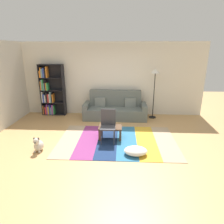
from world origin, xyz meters
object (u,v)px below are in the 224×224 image
object	(u,v)px
couch	(115,109)
standing_lamp	(155,78)
folding_chair	(108,123)
pouf	(136,151)
bookshelf	(50,92)
coffee_table	(110,129)
dog	(38,145)
tv_remote	(114,127)

from	to	relation	value
couch	standing_lamp	distance (m)	1.81
couch	folding_chair	distance (m)	1.95
pouf	bookshelf	bearing A→B (deg)	136.35
coffee_table	standing_lamp	world-z (taller)	standing_lamp
dog	tv_remote	world-z (taller)	dog
coffee_table	dog	bearing A→B (deg)	-155.16
standing_lamp	dog	bearing A→B (deg)	-140.14
pouf	dog	bearing A→B (deg)	178.22
coffee_table	dog	size ratio (longest dim) A/B	1.64
coffee_table	tv_remote	size ratio (longest dim) A/B	4.33
bookshelf	standing_lamp	distance (m)	3.93
pouf	tv_remote	distance (m)	1.06
bookshelf	dog	xyz separation A→B (m)	(0.67, -2.86, -0.73)
pouf	tv_remote	size ratio (longest dim) A/B	3.73
folding_chair	pouf	bearing A→B (deg)	-29.61
bookshelf	folding_chair	distance (m)	3.27
bookshelf	standing_lamp	world-z (taller)	bookshelf
couch	coffee_table	xyz separation A→B (m)	(-0.07, -1.77, -0.05)
pouf	dog	size ratio (longest dim) A/B	1.41
pouf	tv_remote	bearing A→B (deg)	122.42
bookshelf	coffee_table	world-z (taller)	bookshelf
couch	bookshelf	bearing A→B (deg)	173.49
folding_chair	coffee_table	bearing A→B (deg)	89.37
coffee_table	bookshelf	bearing A→B (deg)	139.66
standing_lamp	folding_chair	size ratio (longest dim) A/B	1.98
couch	bookshelf	size ratio (longest dim) A/B	1.18
bookshelf	tv_remote	xyz separation A→B (m)	(2.53, -2.08, -0.51)
standing_lamp	tv_remote	world-z (taller)	standing_lamp
pouf	dog	distance (m)	2.41
standing_lamp	folding_chair	bearing A→B (deg)	-126.56
bookshelf	standing_lamp	xyz separation A→B (m)	(3.88, -0.18, 0.60)
bookshelf	folding_chair	world-z (taller)	bookshelf
bookshelf	tv_remote	distance (m)	3.32
coffee_table	folding_chair	xyz separation A→B (m)	(-0.05, -0.17, 0.25)
coffee_table	standing_lamp	size ratio (longest dim) A/B	0.36
pouf	standing_lamp	size ratio (longest dim) A/B	0.31
dog	folding_chair	distance (m)	1.86
coffee_table	pouf	distance (m)	1.12
bookshelf	coffee_table	size ratio (longest dim) A/B	2.95
bookshelf	pouf	bearing A→B (deg)	-43.65
pouf	dog	world-z (taller)	dog
bookshelf	standing_lamp	size ratio (longest dim) A/B	1.08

